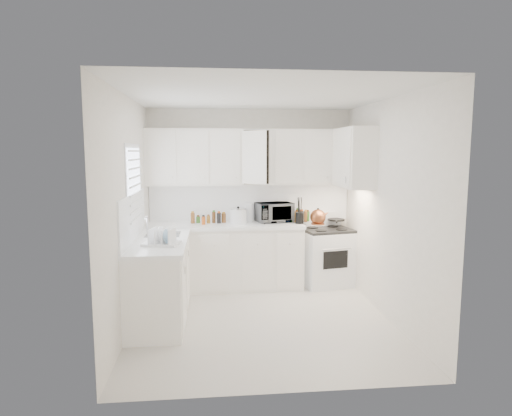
{
  "coord_description": "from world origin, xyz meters",
  "views": [
    {
      "loc": [
        -0.57,
        -4.98,
        1.99
      ],
      "look_at": [
        0.0,
        0.7,
        1.25
      ],
      "focal_mm": 30.95,
      "sensor_mm": 36.0,
      "label": 1
    }
  ],
  "objects": [
    {
      "name": "microwave",
      "position": [
        0.34,
        1.39,
        1.12
      ],
      "size": [
        0.57,
        0.4,
        0.35
      ],
      "primitive_type": "imported",
      "rotation": [
        0.0,
        0.0,
        0.24
      ],
      "color": "gray",
      "rests_on": "countertop_back"
    },
    {
      "name": "tea_kettle",
      "position": [
        0.93,
        1.13,
        1.07
      ],
      "size": [
        0.3,
        0.27,
        0.26
      ],
      "primitive_type": null,
      "rotation": [
        0.0,
        0.0,
        -0.11
      ],
      "color": "#964729",
      "rests_on": "stove"
    },
    {
      "name": "sink",
      "position": [
        -1.19,
        0.55,
        1.07
      ],
      "size": [
        0.42,
        0.38,
        0.3
      ],
      "primitive_type": null,
      "color": "gray",
      "rests_on": "countertop_left"
    },
    {
      "name": "sauce_right_3",
      "position": [
        0.74,
        1.4,
        1.05
      ],
      "size": [
        0.06,
        0.06,
        0.19
      ],
      "primitive_type": "cylinder",
      "color": "black",
      "rests_on": "countertop_back"
    },
    {
      "name": "sauce_right_1",
      "position": [
        0.64,
        1.4,
        1.05
      ],
      "size": [
        0.06,
        0.06,
        0.19
      ],
      "primitive_type": "cylinder",
      "color": "#BA7E2B",
      "rests_on": "countertop_back"
    },
    {
      "name": "spice_left_3",
      "position": [
        -0.62,
        1.33,
        1.02
      ],
      "size": [
        0.06,
        0.06,
        0.13
      ],
      "primitive_type": "cylinder",
      "color": "#BA7E2B",
      "rests_on": "countertop_back"
    },
    {
      "name": "countertop_left",
      "position": [
        -1.19,
        0.2,
        0.93
      ],
      "size": [
        0.64,
        1.62,
        0.05
      ],
      "primitive_type": "cube",
      "color": "white",
      "rests_on": "lower_cabinets_left"
    },
    {
      "name": "backsplash_left",
      "position": [
        -1.49,
        0.2,
        1.23
      ],
      "size": [
        0.02,
        1.6,
        0.55
      ],
      "primitive_type": "cube",
      "color": "white",
      "rests_on": "wall_left"
    },
    {
      "name": "sauce_right_5",
      "position": [
        0.85,
        1.4,
        1.05
      ],
      "size": [
        0.06,
        0.06,
        0.19
      ],
      "primitive_type": "cylinder",
      "color": "#356A23",
      "rests_on": "countertop_back"
    },
    {
      "name": "backsplash_back",
      "position": [
        0.0,
        1.59,
        1.23
      ],
      "size": [
        2.98,
        0.02,
        0.55
      ],
      "primitive_type": "cube",
      "color": "white",
      "rests_on": "wall_back"
    },
    {
      "name": "stove",
      "position": [
        1.11,
        1.29,
        0.54
      ],
      "size": [
        0.8,
        0.7,
        1.09
      ],
      "primitive_type": null,
      "rotation": [
        0.0,
        0.0,
        0.19
      ],
      "color": "white",
      "rests_on": "floor"
    },
    {
      "name": "wall_back",
      "position": [
        0.0,
        1.6,
        1.3
      ],
      "size": [
        3.0,
        0.0,
        3.0
      ],
      "primitive_type": "plane",
      "rotation": [
        1.57,
        0.0,
        0.0
      ],
      "color": "white",
      "rests_on": "ground"
    },
    {
      "name": "lower_cabinets_left",
      "position": [
        -1.2,
        0.2,
        0.45
      ],
      "size": [
        0.6,
        1.6,
        0.9
      ],
      "primitive_type": null,
      "color": "white",
      "rests_on": "floor"
    },
    {
      "name": "lower_cabinets_back",
      "position": [
        -0.39,
        1.3,
        0.45
      ],
      "size": [
        2.22,
        0.6,
        0.9
      ],
      "primitive_type": null,
      "color": "white",
      "rests_on": "floor"
    },
    {
      "name": "ceiling",
      "position": [
        0.0,
        0.0,
        2.6
      ],
      "size": [
        3.2,
        3.2,
        0.0
      ],
      "primitive_type": "plane",
      "rotation": [
        3.14,
        0.0,
        0.0
      ],
      "color": "white",
      "rests_on": "ground"
    },
    {
      "name": "paper_towel",
      "position": [
        -0.02,
        1.45,
        1.08
      ],
      "size": [
        0.12,
        0.12,
        0.27
      ],
      "primitive_type": "cylinder",
      "color": "white",
      "rests_on": "countertop_back"
    },
    {
      "name": "sauce_right_4",
      "position": [
        0.8,
        1.46,
        1.05
      ],
      "size": [
        0.06,
        0.06,
        0.19
      ],
      "primitive_type": "cylinder",
      "color": "brown",
      "rests_on": "countertop_back"
    },
    {
      "name": "upper_cabinets_right",
      "position": [
        1.33,
        0.82,
        1.5
      ],
      "size": [
        0.33,
        0.9,
        0.8
      ],
      "primitive_type": null,
      "color": "white",
      "rests_on": "wall_right"
    },
    {
      "name": "countertop_back",
      "position": [
        -0.39,
        1.29,
        0.93
      ],
      "size": [
        2.24,
        0.64,
        0.05
      ],
      "primitive_type": "cube",
      "color": "white",
      "rests_on": "lower_cabinets_back"
    },
    {
      "name": "wall_left",
      "position": [
        -1.5,
        0.0,
        1.3
      ],
      "size": [
        0.0,
        3.2,
        3.2
      ],
      "primitive_type": "plane",
      "rotation": [
        1.57,
        0.0,
        1.57
      ],
      "color": "white",
      "rests_on": "ground"
    },
    {
      "name": "sauce_right_2",
      "position": [
        0.69,
        1.46,
        1.05
      ],
      "size": [
        0.06,
        0.06,
        0.19
      ],
      "primitive_type": "cylinder",
      "color": "brown",
      "rests_on": "countertop_back"
    },
    {
      "name": "spice_left_6",
      "position": [
        -0.4,
        1.42,
        1.02
      ],
      "size": [
        0.06,
        0.06,
        0.13
      ],
      "primitive_type": "cylinder",
      "color": "brown",
      "rests_on": "countertop_back"
    },
    {
      "name": "wall_front",
      "position": [
        0.0,
        -1.6,
        1.3
      ],
      "size": [
        3.0,
        0.0,
        3.0
      ],
      "primitive_type": "plane",
      "rotation": [
        -1.57,
        0.0,
        0.0
      ],
      "color": "white",
      "rests_on": "ground"
    },
    {
      "name": "window_blinds",
      "position": [
        -1.48,
        0.35,
        1.55
      ],
      "size": [
        0.06,
        0.96,
        1.06
      ],
      "primitive_type": null,
      "color": "white",
      "rests_on": "wall_left"
    },
    {
      "name": "spice_left_5",
      "position": [
        -0.47,
        1.33,
        1.02
      ],
      "size": [
        0.06,
        0.06,
        0.13
      ],
      "primitive_type": "cylinder",
      "color": "black",
      "rests_on": "countertop_back"
    },
    {
      "name": "spice_left_0",
      "position": [
        -0.85,
        1.42,
        1.02
      ],
      "size": [
        0.06,
        0.06,
        0.13
      ],
      "primitive_type": "cylinder",
      "color": "brown",
      "rests_on": "countertop_back"
    },
    {
      "name": "sauce_right_0",
      "position": [
        0.58,
        1.46,
        1.05
      ],
      "size": [
        0.06,
        0.06,
        0.19
      ],
      "primitive_type": "cylinder",
      "color": "#C6531A",
      "rests_on": "countertop_back"
    },
    {
      "name": "spice_left_4",
      "position": [
        -0.55,
        1.42,
        1.02
      ],
      "size": [
        0.06,
        0.06,
        0.13
      ],
      "primitive_type": "cylinder",
      "color": "brown",
      "rests_on": "countertop_back"
    },
    {
      "name": "spice_left_2",
      "position": [
        -0.7,
        1.42,
        1.02
      ],
      "size": [
        0.06,
        0.06,
        0.13
      ],
      "primitive_type": "cylinder",
      "color": "#C6531A",
      "rests_on": "countertop_back"
    },
    {
      "name": "floor",
      "position": [
        0.0,
        0.0,
        0.0
      ],
      "size": [
        3.2,
        3.2,
        0.0
      ],
      "primitive_type": "plane",
      "color": "silver",
      "rests_on": "ground"
    },
    {
      "name": "rice_cooker",
      "position": [
        -0.2,
        1.3,
        1.07
      ],
      "size": [
        0.3,
        0.3,
        0.25
      ],
      "primitive_type": null,
      "rotation": [
        0.0,
        0.0,
        0.26
      ],
      "color": "white",
      "rests_on": "countertop_back"
    },
    {
      "name": "spice_left_1",
      "position": [
        -0.78,
        1.33,
        1.02
      ],
      "size": [
        0.06,
        0.06,
        0.13
      ],
      "primitive_type": "cylinder",
      "color": "#356A23",
      "rests_on": "countertop_back"
    },
    {
      "name": "upper_cabinets_back",
      "position": [
        0.0,
        1.44,
        1.5
      ],
      "size": [
        3.0,
        0.33,
        0.8
      ],
      "primitive_type": null,
      "color": "white",
      "rests_on": "wall_back"
    },
    {
      "name": "utensil_crock",
      "position": [
        0.68,
        1.2,
        1.15
      ],
      "size": [
        0.14,
        0.14,
        0.39
      ],
      "primitive_type": null,
      "rotation": [
        0.0,
        0.0,
        0.11
      ],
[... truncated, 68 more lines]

